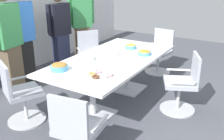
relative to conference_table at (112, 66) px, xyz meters
name	(u,v)px	position (x,y,z in m)	size (l,w,h in m)	color
ground_plane	(112,101)	(0.00, 0.00, -0.63)	(10.00, 10.00, 0.01)	#4C4F56
back_wall	(7,7)	(0.00, 2.40, 0.77)	(8.00, 0.10, 2.80)	white
conference_table	(112,66)	(0.00, 0.00, 0.00)	(2.40, 1.20, 0.75)	white
office_chair_0	(183,86)	(0.29, -1.09, -0.22)	(0.72, 0.72, 0.91)	silver
office_chair_1	(160,54)	(1.68, -0.16, -0.22)	(0.60, 0.60, 0.91)	silver
office_chair_2	(91,56)	(0.77, 0.98, -0.22)	(0.76, 0.76, 0.91)	silver
office_chair_3	(20,96)	(-1.22, 0.76, -0.22)	(0.72, 0.72, 0.91)	silver
office_chair_4	(78,134)	(-1.52, -0.49, -0.22)	(0.61, 0.61, 0.91)	silver
person_standing_0	(9,41)	(-0.67, 1.58, 0.34)	(0.62, 0.28, 1.83)	brown
person_standing_1	(21,36)	(-0.30, 1.72, 0.33)	(0.61, 0.26, 1.81)	black
person_standing_2	(60,31)	(0.65, 1.67, 0.25)	(0.62, 0.28, 1.69)	#232842
person_standing_3	(82,23)	(1.33, 1.62, 0.32)	(0.55, 0.43, 1.79)	brown
snack_bowl_pretzels	(59,67)	(-0.83, 0.35, 0.18)	(0.24, 0.24, 0.11)	#4C9EC6
snack_bowl_chips_yellow	(130,46)	(0.64, 0.00, 0.17)	(0.20, 0.20, 0.09)	#4C9EC6
snack_bowl_chips_orange	(144,53)	(0.43, -0.36, 0.16)	(0.22, 0.22, 0.08)	#4C9EC6
donut_platter	(101,75)	(-0.72, -0.26, 0.15)	(0.33, 0.32, 0.04)	white
plate_stack	(88,58)	(-0.26, 0.28, 0.15)	(0.22, 0.22, 0.05)	white
napkin_pile	(114,54)	(0.13, 0.04, 0.16)	(0.16, 0.16, 0.07)	white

